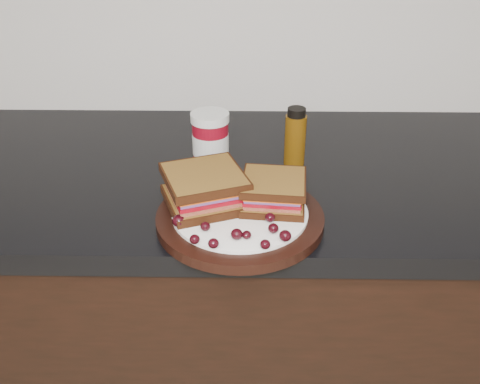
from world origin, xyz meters
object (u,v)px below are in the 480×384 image
object	(u,v)px
plate	(240,218)
condiment_jar	(210,139)
oil_bottle	(295,136)
sandwich_left	(205,188)

from	to	relation	value
plate	condiment_jar	bearing A→B (deg)	106.16
plate	oil_bottle	xyz separation A→B (m)	(0.11, 0.22, 0.05)
oil_bottle	plate	bearing A→B (deg)	-115.62
plate	sandwich_left	world-z (taller)	sandwich_left
sandwich_left	oil_bottle	distance (m)	0.26
sandwich_left	condiment_jar	xyz separation A→B (m)	(-0.00, 0.19, 0.00)
plate	sandwich_left	bearing A→B (deg)	158.64
condiment_jar	plate	bearing A→B (deg)	-73.84
plate	sandwich_left	size ratio (longest dim) A/B	2.21
plate	condiment_jar	world-z (taller)	condiment_jar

